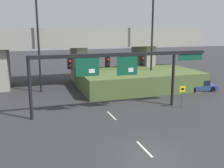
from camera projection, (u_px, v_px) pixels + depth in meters
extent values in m
plane|color=#2D2D30|center=(149.00, 153.00, 16.46)|extent=(160.00, 160.00, 0.00)
cube|color=silver|center=(144.00, 149.00, 17.06)|extent=(0.14, 2.40, 0.01)
cube|color=silver|center=(112.00, 115.00, 23.54)|extent=(0.14, 2.40, 0.01)
cube|color=silver|center=(93.00, 96.00, 30.02)|extent=(0.14, 2.40, 0.01)
cube|color=silver|center=(81.00, 84.00, 36.50)|extent=(0.14, 2.40, 0.01)
cylinder|color=black|center=(30.00, 88.00, 22.01)|extent=(0.28, 0.28, 5.49)
cylinder|color=black|center=(173.00, 79.00, 26.13)|extent=(0.28, 0.28, 5.49)
cube|color=black|center=(125.00, 54.00, 24.02)|extent=(16.99, 0.32, 0.32)
cube|color=black|center=(70.00, 64.00, 22.62)|extent=(0.40, 0.28, 0.95)
sphere|color=red|center=(70.00, 61.00, 22.42)|extent=(0.22, 0.22, 0.22)
sphere|color=black|center=(70.00, 66.00, 22.51)|extent=(0.22, 0.22, 0.22)
cube|color=black|center=(108.00, 62.00, 23.65)|extent=(0.40, 0.28, 0.95)
sphere|color=red|center=(108.00, 60.00, 23.45)|extent=(0.22, 0.22, 0.22)
sphere|color=black|center=(108.00, 65.00, 23.54)|extent=(0.22, 0.22, 0.22)
cube|color=black|center=(142.00, 61.00, 24.68)|extent=(0.40, 0.28, 0.95)
sphere|color=red|center=(143.00, 59.00, 24.48)|extent=(0.22, 0.22, 0.22)
sphere|color=black|center=(143.00, 63.00, 24.57)|extent=(0.22, 0.22, 0.22)
cube|color=#0F4C33|center=(87.00, 67.00, 23.07)|extent=(2.12, 0.08, 1.65)
cube|color=white|center=(92.00, 71.00, 23.21)|extent=(0.53, 0.03, 0.36)
cube|color=#0F4C33|center=(127.00, 66.00, 24.21)|extent=(1.98, 0.08, 1.77)
cube|color=white|center=(131.00, 70.00, 24.36)|extent=(0.49, 0.03, 0.39)
cube|color=#0F4C33|center=(190.00, 57.00, 26.18)|extent=(2.72, 0.07, 0.64)
cylinder|color=#4C4C4C|center=(182.00, 97.00, 25.52)|extent=(0.08, 0.08, 2.26)
cube|color=yellow|center=(183.00, 89.00, 25.31)|extent=(0.60, 0.03, 0.60)
cube|color=black|center=(183.00, 89.00, 25.30)|extent=(0.33, 0.01, 0.21)
cylinder|color=black|center=(38.00, 28.00, 30.57)|extent=(0.24, 0.24, 15.28)
cylinder|color=black|center=(152.00, 36.00, 33.45)|extent=(0.24, 0.24, 13.46)
cube|color=gray|center=(78.00, 40.00, 36.50)|extent=(35.11, 7.33, 1.60)
cube|color=gray|center=(83.00, 31.00, 33.01)|extent=(35.11, 0.40, 0.90)
cube|color=gray|center=(3.00, 68.00, 34.22)|extent=(1.40, 5.87, 5.21)
cube|color=gray|center=(79.00, 64.00, 37.22)|extent=(1.40, 5.87, 5.21)
cube|color=gray|center=(143.00, 62.00, 40.22)|extent=(1.40, 5.87, 5.21)
cube|color=#4C6033|center=(138.00, 79.00, 34.09)|extent=(15.04, 9.21, 2.26)
cube|color=gray|center=(178.00, 88.00, 32.47)|extent=(4.57, 2.31, 0.56)
cube|color=black|center=(177.00, 83.00, 32.30)|extent=(2.45, 1.91, 0.66)
cylinder|color=black|center=(185.00, 87.00, 33.56)|extent=(0.66, 0.29, 0.64)
cylinder|color=black|center=(191.00, 90.00, 31.98)|extent=(0.66, 0.29, 0.64)
cylinder|color=black|center=(165.00, 88.00, 33.00)|extent=(0.66, 0.29, 0.64)
cylinder|color=black|center=(170.00, 91.00, 31.43)|extent=(0.66, 0.29, 0.64)
cube|color=navy|center=(200.00, 87.00, 32.74)|extent=(4.36, 2.10, 0.57)
cube|color=black|center=(199.00, 82.00, 32.57)|extent=(2.31, 1.78, 0.67)
cylinder|color=black|center=(205.00, 86.00, 33.84)|extent=(0.65, 0.26, 0.64)
cylinder|color=black|center=(213.00, 89.00, 32.32)|extent=(0.65, 0.26, 0.64)
cylinder|color=black|center=(187.00, 87.00, 33.21)|extent=(0.65, 0.26, 0.64)
cylinder|color=black|center=(194.00, 90.00, 31.70)|extent=(0.65, 0.26, 0.64)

